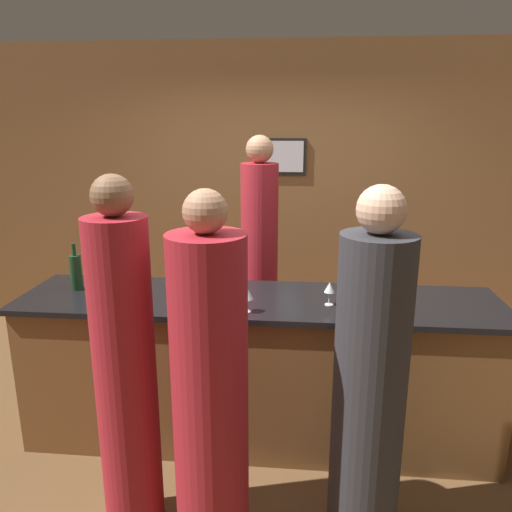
{
  "coord_description": "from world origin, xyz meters",
  "views": [
    {
      "loc": [
        0.27,
        -2.97,
        2.08
      ],
      "look_at": [
        -0.02,
        0.1,
        1.24
      ],
      "focal_mm": 35.0,
      "sensor_mm": 36.0,
      "label": 1
    }
  ],
  "objects": [
    {
      "name": "ground_plane",
      "position": [
        0.0,
        0.0,
        0.0
      ],
      "size": [
        14.0,
        14.0,
        0.0
      ],
      "primitive_type": "plane",
      "color": "brown"
    },
    {
      "name": "back_wall",
      "position": [
        0.0,
        1.9,
        1.4
      ],
      "size": [
        8.0,
        0.08,
        2.8
      ],
      "color": "brown",
      "rests_on": "ground_plane"
    },
    {
      "name": "bar_counter",
      "position": [
        0.0,
        0.0,
        0.5
      ],
      "size": [
        3.05,
        0.73,
        0.99
      ],
      "color": "brown",
      "rests_on": "ground_plane"
    },
    {
      "name": "bartender",
      "position": [
        -0.06,
        0.76,
        0.94
      ],
      "size": [
        0.28,
        0.28,
        1.98
      ],
      "rotation": [
        0.0,
        0.0,
        3.14
      ],
      "color": "maroon",
      "rests_on": "ground_plane"
    },
    {
      "name": "guest_0",
      "position": [
        -0.58,
        -0.83,
        0.87
      ],
      "size": [
        0.3,
        0.3,
        1.85
      ],
      "color": "maroon",
      "rests_on": "ground_plane"
    },
    {
      "name": "guest_1",
      "position": [
        -0.16,
        -0.85,
        0.83
      ],
      "size": [
        0.37,
        0.37,
        1.8
      ],
      "color": "maroon",
      "rests_on": "ground_plane"
    },
    {
      "name": "guest_2",
      "position": [
        0.61,
        -0.74,
        0.84
      ],
      "size": [
        0.36,
        0.36,
        1.81
      ],
      "color": "#2D2D33",
      "rests_on": "ground_plane"
    },
    {
      "name": "wine_bottle_0",
      "position": [
        -1.22,
        0.06,
        1.11
      ],
      "size": [
        0.08,
        0.08,
        0.32
      ],
      "color": "#19381E",
      "rests_on": "bar_counter"
    },
    {
      "name": "wine_glass_0",
      "position": [
        -0.35,
        -0.14,
        1.12
      ],
      "size": [
        0.08,
        0.08,
        0.17
      ],
      "color": "silver",
      "rests_on": "bar_counter"
    },
    {
      "name": "wine_glass_1",
      "position": [
        -0.05,
        -0.24,
        1.11
      ],
      "size": [
        0.08,
        0.08,
        0.16
      ],
      "color": "silver",
      "rests_on": "bar_counter"
    },
    {
      "name": "wine_glass_2",
      "position": [
        0.44,
        -0.08,
        1.1
      ],
      "size": [
        0.07,
        0.07,
        0.15
      ],
      "color": "silver",
      "rests_on": "bar_counter"
    }
  ]
}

